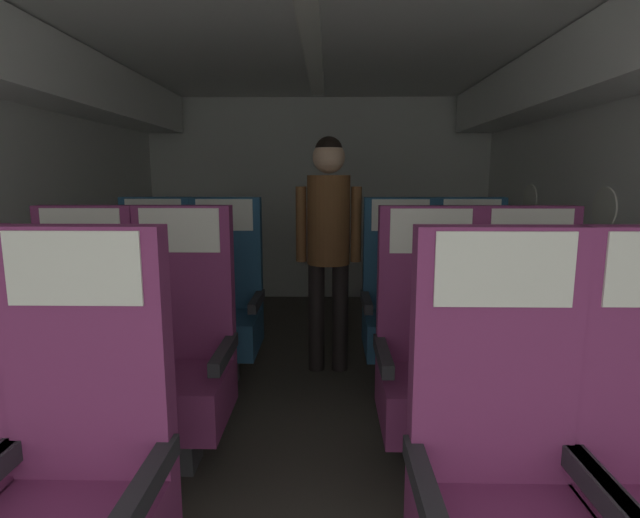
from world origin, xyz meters
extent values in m
cube|color=#3D3833|center=(0.00, 2.78, -0.01)|extent=(3.86, 5.96, 0.02)
cube|color=silver|center=(0.00, 5.58, 1.07)|extent=(3.74, 0.06, 2.15)
cube|color=white|center=(0.00, 2.78, 2.11)|extent=(0.12, 5.01, 0.02)
cylinder|color=white|center=(1.78, 3.34, 1.12)|extent=(0.01, 0.26, 0.26)
cylinder|color=white|center=(1.78, 4.45, 1.12)|extent=(0.01, 0.26, 0.26)
cube|color=#7A2D60|center=(-0.56, 1.63, 0.81)|extent=(0.45, 0.09, 0.73)
cube|color=#28282D|center=(-0.35, 1.43, 0.54)|extent=(0.05, 0.40, 0.06)
cube|color=silver|center=(-0.56, 1.58, 1.07)|extent=(0.36, 0.01, 0.20)
cube|color=#28282D|center=(0.79, 1.44, 0.54)|extent=(0.05, 0.40, 0.06)
cube|color=#7A2D60|center=(0.57, 1.63, 0.81)|extent=(0.45, 0.09, 0.73)
cube|color=#28282D|center=(0.79, 1.44, 0.54)|extent=(0.05, 0.40, 0.06)
cube|color=#28282D|center=(0.35, 1.44, 0.54)|extent=(0.05, 0.40, 0.06)
cube|color=silver|center=(0.57, 1.59, 1.07)|extent=(0.36, 0.01, 0.20)
cube|color=#38383D|center=(-1.01, 2.35, 0.11)|extent=(0.16, 0.17, 0.23)
cube|color=#7A2D60|center=(-1.01, 2.35, 0.34)|extent=(0.45, 0.47, 0.23)
cube|color=#7A2D60|center=(-1.01, 2.55, 0.81)|extent=(0.45, 0.09, 0.73)
cube|color=#28282D|center=(-0.79, 2.35, 0.54)|extent=(0.05, 0.40, 0.06)
cube|color=#28282D|center=(-1.23, 2.35, 0.54)|extent=(0.05, 0.40, 0.06)
cube|color=silver|center=(-1.01, 2.50, 1.07)|extent=(0.36, 0.01, 0.20)
cube|color=#38383D|center=(-0.57, 2.36, 0.11)|extent=(0.16, 0.17, 0.23)
cube|color=#7A2D60|center=(-0.57, 2.36, 0.34)|extent=(0.45, 0.47, 0.23)
cube|color=#7A2D60|center=(-0.57, 2.55, 0.81)|extent=(0.45, 0.09, 0.73)
cube|color=#28282D|center=(-0.35, 2.36, 0.54)|extent=(0.05, 0.40, 0.06)
cube|color=#28282D|center=(-0.78, 2.36, 0.54)|extent=(0.05, 0.40, 0.06)
cube|color=silver|center=(-0.57, 2.51, 1.07)|extent=(0.36, 0.01, 0.20)
cube|color=#38383D|center=(1.01, 2.36, 0.11)|extent=(0.16, 0.17, 0.23)
cube|color=#7A2D60|center=(1.01, 2.36, 0.34)|extent=(0.45, 0.47, 0.23)
cube|color=#7A2D60|center=(1.01, 2.56, 0.81)|extent=(0.45, 0.09, 0.73)
cube|color=#28282D|center=(1.23, 2.36, 0.54)|extent=(0.05, 0.40, 0.06)
cube|color=#28282D|center=(0.80, 2.36, 0.54)|extent=(0.05, 0.40, 0.06)
cube|color=silver|center=(1.01, 2.51, 1.07)|extent=(0.36, 0.01, 0.20)
cube|color=#38383D|center=(0.56, 2.35, 0.11)|extent=(0.16, 0.17, 0.23)
cube|color=#7A2D60|center=(0.56, 2.35, 0.34)|extent=(0.45, 0.47, 0.23)
cube|color=#7A2D60|center=(0.56, 2.55, 0.81)|extent=(0.45, 0.09, 0.73)
cube|color=#28282D|center=(0.78, 2.35, 0.54)|extent=(0.05, 0.40, 0.06)
cube|color=#28282D|center=(0.35, 2.35, 0.54)|extent=(0.05, 0.40, 0.06)
cube|color=silver|center=(0.56, 2.50, 1.07)|extent=(0.36, 0.01, 0.20)
cube|color=#38383D|center=(-1.02, 3.29, 0.11)|extent=(0.16, 0.17, 0.23)
cube|color=navy|center=(-1.02, 3.29, 0.34)|extent=(0.45, 0.47, 0.23)
cube|color=navy|center=(-1.02, 3.48, 0.81)|extent=(0.45, 0.09, 0.73)
cube|color=#28282D|center=(-0.80, 3.29, 0.54)|extent=(0.05, 0.40, 0.06)
cube|color=#28282D|center=(-1.23, 3.29, 0.54)|extent=(0.05, 0.40, 0.06)
cube|color=silver|center=(-1.02, 3.44, 1.07)|extent=(0.36, 0.01, 0.20)
cube|color=#38383D|center=(-0.56, 3.27, 0.11)|extent=(0.16, 0.17, 0.23)
cube|color=navy|center=(-0.56, 3.27, 0.34)|extent=(0.45, 0.47, 0.23)
cube|color=navy|center=(-0.56, 3.46, 0.81)|extent=(0.45, 0.09, 0.73)
cube|color=#28282D|center=(-0.34, 3.27, 0.54)|extent=(0.05, 0.40, 0.06)
cube|color=#28282D|center=(-0.77, 3.27, 0.54)|extent=(0.05, 0.40, 0.06)
cube|color=silver|center=(-0.56, 3.42, 1.07)|extent=(0.36, 0.01, 0.20)
cube|color=#38383D|center=(1.02, 3.29, 0.11)|extent=(0.16, 0.17, 0.23)
cube|color=navy|center=(1.02, 3.29, 0.34)|extent=(0.45, 0.47, 0.23)
cube|color=navy|center=(1.02, 3.49, 0.81)|extent=(0.45, 0.09, 0.73)
cube|color=#28282D|center=(1.23, 3.29, 0.54)|extent=(0.05, 0.40, 0.06)
cube|color=#28282D|center=(0.80, 3.29, 0.54)|extent=(0.05, 0.40, 0.06)
cube|color=silver|center=(1.02, 3.44, 1.07)|extent=(0.36, 0.01, 0.20)
cube|color=#38383D|center=(0.56, 3.27, 0.11)|extent=(0.16, 0.17, 0.23)
cube|color=navy|center=(0.56, 3.27, 0.34)|extent=(0.45, 0.47, 0.23)
cube|color=navy|center=(0.56, 3.46, 0.81)|extent=(0.45, 0.09, 0.73)
cube|color=#28282D|center=(0.78, 3.27, 0.54)|extent=(0.05, 0.40, 0.06)
cube|color=#28282D|center=(0.34, 3.27, 0.54)|extent=(0.05, 0.40, 0.06)
cube|color=silver|center=(0.56, 3.42, 1.07)|extent=(0.36, 0.01, 0.20)
cylinder|color=black|center=(0.03, 3.51, 0.37)|extent=(0.11, 0.11, 0.74)
cylinder|color=black|center=(0.19, 3.51, 0.37)|extent=(0.11, 0.11, 0.74)
cylinder|color=brown|center=(0.11, 3.51, 1.03)|extent=(0.28, 0.28, 0.58)
cylinder|color=brown|center=(-0.07, 3.51, 1.00)|extent=(0.07, 0.07, 0.49)
cylinder|color=brown|center=(0.29, 3.51, 1.00)|extent=(0.07, 0.07, 0.49)
sphere|color=tan|center=(0.11, 3.51, 1.43)|extent=(0.21, 0.21, 0.21)
sphere|color=black|center=(0.11, 3.51, 1.47)|extent=(0.18, 0.18, 0.18)
camera|label=1|loc=(0.11, 0.33, 1.30)|focal=27.34mm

